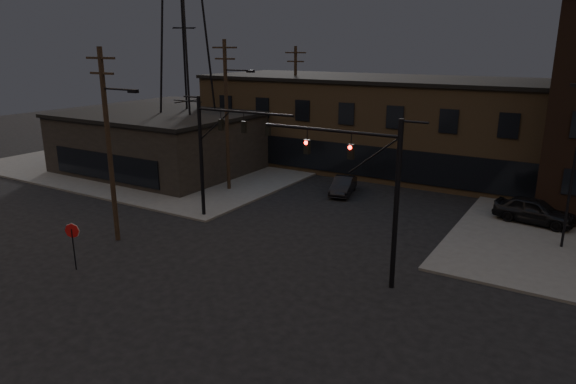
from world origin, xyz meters
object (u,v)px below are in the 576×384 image
at_px(stop_sign, 72,236).
at_px(parked_car_lot_a, 534,210).
at_px(traffic_signal_far, 216,144).
at_px(car_crossing, 343,186).
at_px(traffic_signal_near, 374,184).

bearing_deg(stop_sign, parked_car_lot_a, 45.68).
relative_size(traffic_signal_far, car_crossing, 1.97).
xyz_separation_m(parked_car_lot_a, car_crossing, (-13.41, 0.13, -0.30)).
distance_m(traffic_signal_near, parked_car_lot_a, 14.82).
xyz_separation_m(traffic_signal_far, parked_car_lot_a, (17.82, 9.57, -4.04)).
xyz_separation_m(traffic_signal_far, stop_sign, (-1.28, -9.99, -3.17)).
bearing_deg(car_crossing, traffic_signal_far, -127.67).
bearing_deg(traffic_signal_far, car_crossing, 65.58).
height_order(traffic_signal_far, car_crossing, traffic_signal_far).
bearing_deg(traffic_signal_near, parked_car_lot_a, 66.28).
distance_m(stop_sign, parked_car_lot_a, 27.35).
bearing_deg(traffic_signal_near, stop_sign, -154.10).
bearing_deg(stop_sign, car_crossing, 73.88).
bearing_deg(parked_car_lot_a, traffic_signal_far, 127.77).
xyz_separation_m(traffic_signal_near, stop_sign, (-13.36, -6.49, -3.09)).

